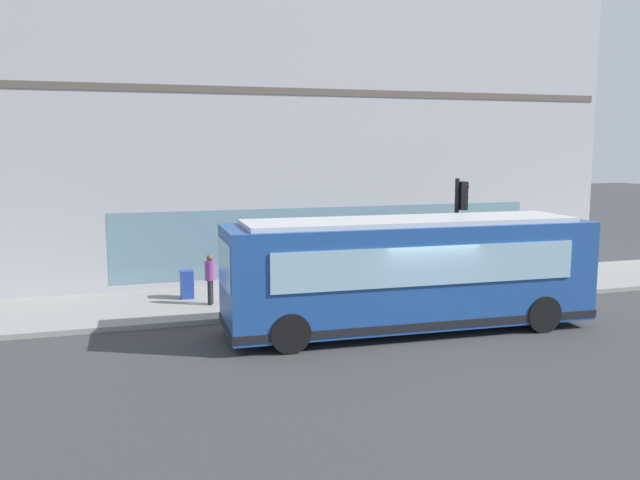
{
  "coord_description": "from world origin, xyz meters",
  "views": [
    {
      "loc": [
        -15.88,
        7.74,
        4.98
      ],
      "look_at": [
        2.87,
        1.82,
        2.23
      ],
      "focal_mm": 37.64,
      "sensor_mm": 36.0,
      "label": 1
    }
  ],
  "objects_px": {
    "fire_hydrant": "(555,269)",
    "pedestrian_near_hydrant": "(529,256)",
    "city_bus_nearside": "(409,274)",
    "newspaper_vending_box": "(187,284)",
    "traffic_light_near_corner": "(460,215)",
    "pedestrian_by_light_pole": "(210,276)"
  },
  "relations": [
    {
      "from": "city_bus_nearside",
      "to": "pedestrian_by_light_pole",
      "type": "relative_size",
      "value": 6.51
    },
    {
      "from": "fire_hydrant",
      "to": "newspaper_vending_box",
      "type": "height_order",
      "value": "newspaper_vending_box"
    },
    {
      "from": "newspaper_vending_box",
      "to": "fire_hydrant",
      "type": "bearing_deg",
      "value": -93.43
    },
    {
      "from": "traffic_light_near_corner",
      "to": "fire_hydrant",
      "type": "relative_size",
      "value": 5.17
    },
    {
      "from": "city_bus_nearside",
      "to": "traffic_light_near_corner",
      "type": "relative_size",
      "value": 2.64
    },
    {
      "from": "city_bus_nearside",
      "to": "newspaper_vending_box",
      "type": "relative_size",
      "value": 11.25
    },
    {
      "from": "fire_hydrant",
      "to": "pedestrian_near_hydrant",
      "type": "relative_size",
      "value": 0.41
    },
    {
      "from": "fire_hydrant",
      "to": "pedestrian_near_hydrant",
      "type": "distance_m",
      "value": 2.1
    },
    {
      "from": "pedestrian_by_light_pole",
      "to": "pedestrian_near_hydrant",
      "type": "xyz_separation_m",
      "value": [
        -0.61,
        -10.96,
        0.17
      ]
    },
    {
      "from": "city_bus_nearside",
      "to": "pedestrian_by_light_pole",
      "type": "distance_m",
      "value": 6.29
    },
    {
      "from": "city_bus_nearside",
      "to": "pedestrian_near_hydrant",
      "type": "xyz_separation_m",
      "value": [
        3.41,
        -6.15,
        -0.34
      ]
    },
    {
      "from": "city_bus_nearside",
      "to": "traffic_light_near_corner",
      "type": "bearing_deg",
      "value": -48.19
    },
    {
      "from": "traffic_light_near_corner",
      "to": "pedestrian_by_light_pole",
      "type": "relative_size",
      "value": 2.46
    },
    {
      "from": "city_bus_nearside",
      "to": "fire_hydrant",
      "type": "xyz_separation_m",
      "value": [
        4.31,
        -7.91,
        -1.04
      ]
    },
    {
      "from": "newspaper_vending_box",
      "to": "pedestrian_near_hydrant",
      "type": "bearing_deg",
      "value": -98.37
    },
    {
      "from": "fire_hydrant",
      "to": "pedestrian_by_light_pole",
      "type": "distance_m",
      "value": 12.73
    },
    {
      "from": "city_bus_nearside",
      "to": "fire_hydrant",
      "type": "height_order",
      "value": "city_bus_nearside"
    },
    {
      "from": "pedestrian_by_light_pole",
      "to": "newspaper_vending_box",
      "type": "relative_size",
      "value": 1.73
    },
    {
      "from": "traffic_light_near_corner",
      "to": "pedestrian_near_hydrant",
      "type": "height_order",
      "value": "traffic_light_near_corner"
    },
    {
      "from": "traffic_light_near_corner",
      "to": "pedestrian_by_light_pole",
      "type": "xyz_separation_m",
      "value": [
        1.32,
        7.82,
        -1.78
      ]
    },
    {
      "from": "city_bus_nearside",
      "to": "traffic_light_near_corner",
      "type": "distance_m",
      "value": 4.24
    },
    {
      "from": "newspaper_vending_box",
      "to": "pedestrian_by_light_pole",
      "type": "bearing_deg",
      "value": -151.62
    }
  ]
}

